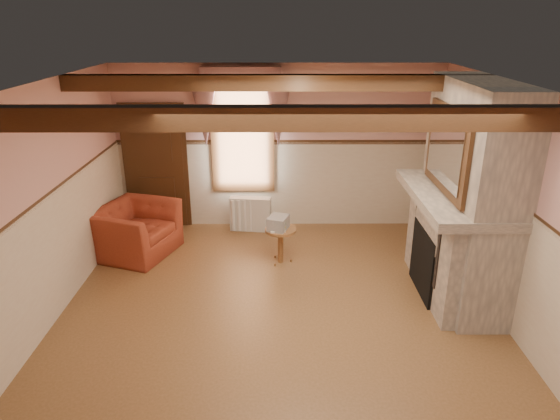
{
  "coord_description": "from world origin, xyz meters",
  "views": [
    {
      "loc": [
        0.01,
        -5.32,
        3.48
      ],
      "look_at": [
        0.03,
        0.8,
        1.11
      ],
      "focal_mm": 32.0,
      "sensor_mm": 36.0,
      "label": 1
    }
  ],
  "objects_px": {
    "side_table": "(281,245)",
    "radiator": "(251,214)",
    "oil_lamp": "(445,171)",
    "mantel_clock": "(443,171)",
    "armchair": "(135,230)",
    "bowl": "(450,183)"
  },
  "relations": [
    {
      "from": "side_table",
      "to": "radiator",
      "type": "distance_m",
      "value": 1.33
    },
    {
      "from": "side_table",
      "to": "radiator",
      "type": "bearing_deg",
      "value": 112.85
    },
    {
      "from": "oil_lamp",
      "to": "mantel_clock",
      "type": "bearing_deg",
      "value": 90.0
    },
    {
      "from": "armchair",
      "to": "bowl",
      "type": "distance_m",
      "value": 4.69
    },
    {
      "from": "side_table",
      "to": "bowl",
      "type": "relative_size",
      "value": 1.71
    },
    {
      "from": "armchair",
      "to": "oil_lamp",
      "type": "bearing_deg",
      "value": -79.41
    },
    {
      "from": "armchair",
      "to": "radiator",
      "type": "bearing_deg",
      "value": -43.05
    },
    {
      "from": "radiator",
      "to": "mantel_clock",
      "type": "bearing_deg",
      "value": -22.59
    },
    {
      "from": "bowl",
      "to": "oil_lamp",
      "type": "relative_size",
      "value": 1.15
    },
    {
      "from": "mantel_clock",
      "to": "bowl",
      "type": "bearing_deg",
      "value": -90.0
    },
    {
      "from": "radiator",
      "to": "bowl",
      "type": "distance_m",
      "value": 3.49
    },
    {
      "from": "side_table",
      "to": "mantel_clock",
      "type": "distance_m",
      "value": 2.55
    },
    {
      "from": "bowl",
      "to": "armchair",
      "type": "bearing_deg",
      "value": 167.95
    },
    {
      "from": "mantel_clock",
      "to": "oil_lamp",
      "type": "distance_m",
      "value": 0.11
    },
    {
      "from": "armchair",
      "to": "oil_lamp",
      "type": "relative_size",
      "value": 4.25
    },
    {
      "from": "side_table",
      "to": "bowl",
      "type": "xyz_separation_m",
      "value": [
        2.21,
        -0.63,
        1.18
      ]
    },
    {
      "from": "side_table",
      "to": "bowl",
      "type": "height_order",
      "value": "bowl"
    },
    {
      "from": "armchair",
      "to": "radiator",
      "type": "height_order",
      "value": "armchair"
    },
    {
      "from": "bowl",
      "to": "mantel_clock",
      "type": "height_order",
      "value": "mantel_clock"
    },
    {
      "from": "oil_lamp",
      "to": "side_table",
      "type": "bearing_deg",
      "value": 169.99
    },
    {
      "from": "armchair",
      "to": "bowl",
      "type": "relative_size",
      "value": 3.69
    },
    {
      "from": "armchair",
      "to": "radiator",
      "type": "xyz_separation_m",
      "value": [
        1.75,
        0.9,
        -0.09
      ]
    }
  ]
}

